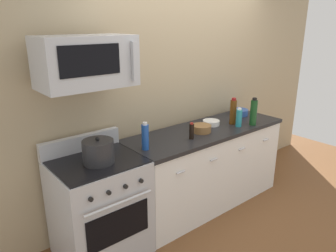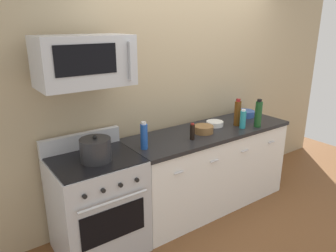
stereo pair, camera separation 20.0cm
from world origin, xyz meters
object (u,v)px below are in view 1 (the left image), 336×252
range_oven (100,207)px  bowl_blue_mixing (239,112)px  stockpot (98,152)px  bottle_soda_blue (145,137)px  bottle_soy_sauce_dark (192,131)px  bowl_wooden_salad (201,128)px  microwave (86,62)px  bowl_white_ceramic (211,122)px  bottle_wine_amber (233,112)px  bottle_wine_green (254,112)px  bottle_dish_soap (239,118)px

range_oven → bowl_blue_mixing: 2.12m
bowl_blue_mixing → stockpot: stockpot is taller
bottle_soda_blue → stockpot: 0.48m
bottle_soy_sauce_dark → bowl_wooden_salad: bottle_soy_sauce_dark is taller
microwave → bowl_white_ceramic: microwave is taller
range_oven → bottle_wine_amber: (1.70, -0.06, 0.60)m
bottle_wine_amber → bowl_white_ceramic: size_ratio=1.59×
bottle_wine_green → stockpot: bottle_wine_green is taller
bottle_dish_soap → stockpot: (-1.68, 0.12, 0.00)m
bowl_blue_mixing → bottle_soda_blue: bearing=-173.5°
bottle_soy_sauce_dark → stockpot: size_ratio=0.66×
range_oven → bowl_white_ceramic: range_oven is taller
bottle_dish_soap → bowl_blue_mixing: (0.37, 0.29, -0.06)m
bowl_white_ceramic → bowl_blue_mixing: bearing=5.6°
microwave → stockpot: (-0.00, -0.10, -0.73)m
range_oven → bottle_soda_blue: bottle_soda_blue is taller
bottle_wine_amber → bottle_dish_soap: bottle_wine_amber is taller
bottle_wine_amber → bowl_wooden_salad: (-0.48, 0.03, -0.10)m
stockpot → bottle_soy_sauce_dark: bearing=-4.1°
bottle_wine_green → bowl_blue_mixing: bearing=60.7°
bottle_dish_soap → bowl_wooden_salad: bottle_dish_soap is taller
bottle_soy_sauce_dark → bottle_wine_amber: bearing=4.9°
bowl_wooden_salad → stockpot: size_ratio=0.80×
microwave → bowl_blue_mixing: 2.20m
bottle_wine_amber → bottle_soy_sauce_dark: size_ratio=1.79×
microwave → stockpot: 0.74m
bottle_soda_blue → bottle_dish_soap: bottle_soda_blue is taller
bottle_dish_soap → stockpot: 1.69m
bottle_wine_green → bottle_dish_soap: 0.19m
bottle_wine_amber → bowl_blue_mixing: bearing=27.9°
bottle_wine_amber → bowl_wooden_salad: size_ratio=1.46×
bottle_soda_blue → bottle_wine_amber: 1.23m
bowl_blue_mixing → bottle_soy_sauce_dark: bearing=-166.9°
bottle_dish_soap → range_oven: bearing=174.2°
bowl_blue_mixing → bowl_wooden_salad: bowl_wooden_salad is taller
bottle_soy_sauce_dark → bowl_blue_mixing: 1.09m
bottle_wine_green → bowl_wooden_salad: bearing=162.6°
microwave → bowl_blue_mixing: (2.06, 0.08, -0.79)m
bottle_wine_green → bottle_wine_amber: size_ratio=1.03×
bottle_wine_amber → bottle_dish_soap: size_ratio=1.43×
bottle_soy_sauce_dark → bowl_white_ceramic: bottle_soy_sauce_dark is taller
range_oven → bottle_soy_sauce_dark: (1.00, -0.12, 0.53)m
bottle_soy_sauce_dark → bowl_white_ceramic: (0.49, 0.19, -0.05)m
bottle_wine_amber → stockpot: 1.70m
bowl_wooden_salad → bottle_wine_green: bearing=-17.4°
bottle_wine_green → bottle_soda_blue: bottle_wine_green is taller
stockpot → bottle_wine_green: bearing=-5.6°
range_oven → bottle_dish_soap: bottle_dish_soap is taller
bottle_wine_green → bowl_white_ceramic: (-0.37, 0.30, -0.12)m
bowl_white_ceramic → stockpot: 1.49m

